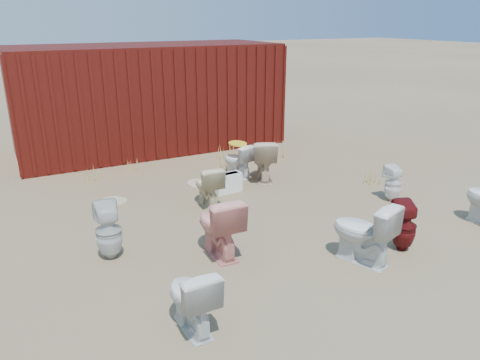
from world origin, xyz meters
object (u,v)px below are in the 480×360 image
toilet_front_maroon (404,226)px  toilet_back_a (109,231)px  toilet_front_a (191,298)px  loose_tank (228,183)px  shipping_container (149,97)px  toilet_front_c (363,232)px  toilet_front_pink (219,225)px  toilet_back_e (393,183)px  toilet_back_yellowlid (238,161)px  toilet_back_beige_left (208,186)px  toilet_back_beige_right (264,160)px

toilet_front_maroon → toilet_back_a: 3.90m
toilet_front_a → loose_tank: (2.06, 3.33, -0.18)m
shipping_container → toilet_front_c: bearing=-84.7°
toilet_front_pink → loose_tank: size_ratio=1.68×
toilet_back_e → toilet_front_maroon: bearing=54.4°
toilet_back_yellowlid → toilet_front_c: bearing=70.3°
toilet_back_a → toilet_back_beige_left: 2.15m
toilet_front_c → toilet_front_maroon: size_ratio=1.20×
toilet_back_a → toilet_back_e: 4.76m
toilet_front_a → toilet_back_e: size_ratio=1.15×
toilet_front_pink → toilet_back_yellowlid: (1.70, 2.71, -0.09)m
shipping_container → toilet_front_c: 6.83m
toilet_front_pink → toilet_back_beige_left: bearing=-107.0°
toilet_back_beige_right → toilet_back_yellowlid: (-0.35, 0.40, -0.07)m
toilet_front_pink → toilet_back_beige_right: bearing=-129.1°
toilet_back_a → toilet_back_e: bearing=-178.1°
toilet_back_yellowlid → toilet_back_a: bearing=18.3°
toilet_back_yellowlid → toilet_back_e: 2.94m
toilet_back_beige_left → loose_tank: bearing=-140.5°
toilet_front_maroon → toilet_back_yellowlid: 3.80m
toilet_front_pink → toilet_front_c: bearing=148.3°
toilet_front_maroon → toilet_back_beige_left: toilet_back_beige_left is taller
toilet_back_yellowlid → loose_tank: 0.90m
toilet_back_beige_left → loose_tank: toilet_back_beige_left is taller
toilet_back_beige_right → loose_tank: bearing=41.7°
toilet_front_c → toilet_back_e: 2.37m
loose_tank → toilet_back_e: bearing=-41.8°
toilet_front_a → toilet_back_beige_left: 3.29m
toilet_front_pink → toilet_back_e: (3.45, 0.35, -0.11)m
toilet_front_pink → toilet_back_e: bearing=-171.8°
toilet_back_e → toilet_back_a: bearing=2.4°
toilet_back_yellowlid → toilet_back_beige_right: bearing=113.9°
toilet_front_c → toilet_back_e: (1.92, 1.38, -0.10)m
toilet_front_pink → toilet_back_a: size_ratio=1.10×
toilet_front_a → toilet_back_yellowlid: toilet_front_a is taller
toilet_back_beige_left → toilet_back_beige_right: size_ratio=0.86×
toilet_back_beige_right → toilet_back_e: 2.42m
shipping_container → loose_tank: shipping_container is taller
toilet_front_a → loose_tank: bearing=-122.9°
toilet_front_pink → toilet_back_beige_right: 3.09m
toilet_back_yellowlid → loose_tank: size_ratio=1.33×
toilet_front_pink → toilet_back_yellowlid: size_ratio=1.27×
toilet_front_c → loose_tank: 3.10m
toilet_back_a → toilet_back_yellowlid: 3.68m
toilet_back_beige_right → toilet_back_yellowlid: toilet_back_beige_right is taller
shipping_container → toilet_back_yellowlid: bearing=-75.3°
toilet_back_beige_right → loose_tank: 0.98m
shipping_container → toilet_back_beige_right: shipping_container is taller
toilet_back_beige_left → shipping_container: bearing=-90.5°
toilet_front_c → toilet_back_a: size_ratio=1.09×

